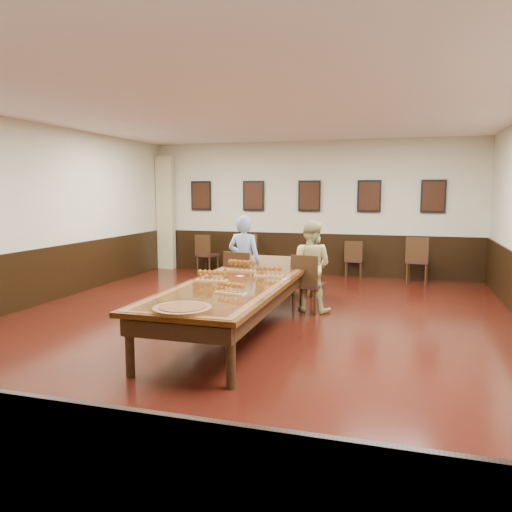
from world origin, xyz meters
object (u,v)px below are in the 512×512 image
(chair_man, at_px, (242,280))
(person_man, at_px, (244,262))
(person_woman, at_px, (310,266))
(spare_chair_b, at_px, (252,254))
(spare_chair_d, at_px, (418,260))
(chair_woman, at_px, (308,283))
(conference_table, at_px, (246,286))
(spare_chair_a, at_px, (207,254))
(spare_chair_c, at_px, (354,259))
(carved_platter, at_px, (182,309))

(chair_man, xyz_separation_m, person_man, (0.01, 0.11, 0.30))
(person_woman, bearing_deg, spare_chair_b, -50.52)
(spare_chair_b, relative_size, spare_chair_d, 0.99)
(chair_woman, bearing_deg, person_man, 7.70)
(spare_chair_b, xyz_separation_m, person_man, (0.88, -3.34, 0.30))
(spare_chair_b, distance_m, conference_table, 4.67)
(chair_man, relative_size, person_man, 0.63)
(chair_man, height_order, spare_chair_a, chair_man)
(spare_chair_c, bearing_deg, chair_man, 68.08)
(chair_man, relative_size, spare_chair_d, 0.98)
(chair_man, xyz_separation_m, person_woman, (1.14, 0.21, 0.26))
(spare_chair_d, bearing_deg, person_man, 57.18)
(spare_chair_a, relative_size, spare_chair_d, 0.92)
(spare_chair_c, height_order, conference_table, spare_chair_c)
(chair_man, distance_m, person_man, 0.32)
(chair_woman, xyz_separation_m, spare_chair_a, (-3.18, 3.37, -0.02))
(person_woman, bearing_deg, carved_platter, 85.84)
(spare_chair_b, bearing_deg, person_man, 114.45)
(spare_chair_b, relative_size, person_man, 0.63)
(chair_woman, distance_m, conference_table, 1.36)
(spare_chair_c, bearing_deg, person_woman, 83.99)
(chair_man, bearing_deg, chair_woman, -168.98)
(spare_chair_b, relative_size, spare_chair_c, 1.16)
(person_man, relative_size, person_woman, 1.05)
(spare_chair_a, distance_m, carved_platter, 7.18)
(spare_chair_c, height_order, spare_chair_d, spare_chair_d)
(person_woman, bearing_deg, conference_table, 67.62)
(chair_woman, bearing_deg, spare_chair_a, -39.04)
(spare_chair_a, relative_size, spare_chair_c, 1.08)
(carved_platter, bearing_deg, person_man, 96.87)
(spare_chair_d, xyz_separation_m, conference_table, (-2.52, -4.52, 0.10))
(carved_platter, bearing_deg, spare_chair_d, 69.48)
(carved_platter, bearing_deg, chair_woman, 78.10)
(spare_chair_b, bearing_deg, chair_man, 113.85)
(spare_chair_b, height_order, conference_table, spare_chair_b)
(spare_chair_a, distance_m, conference_table, 5.15)
(chair_man, xyz_separation_m, spare_chair_c, (1.52, 3.74, -0.07))
(spare_chair_b, bearing_deg, spare_chair_a, 7.96)
(spare_chair_c, xyz_separation_m, conference_table, (-1.11, -4.78, 0.17))
(spare_chair_b, relative_size, person_woman, 0.66)
(chair_woman, xyz_separation_m, spare_chair_b, (-2.00, 3.33, 0.02))
(spare_chair_a, xyz_separation_m, spare_chair_c, (3.58, 0.26, -0.03))
(spare_chair_c, distance_m, carved_platter, 7.09)
(spare_chair_c, relative_size, person_man, 0.55)
(spare_chair_a, relative_size, carved_platter, 1.20)
(chair_man, distance_m, spare_chair_b, 3.55)
(chair_man, relative_size, conference_table, 0.20)
(spare_chair_b, distance_m, person_woman, 3.81)
(spare_chair_b, relative_size, conference_table, 0.20)
(chair_woman, xyz_separation_m, spare_chair_c, (0.40, 3.63, -0.05))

